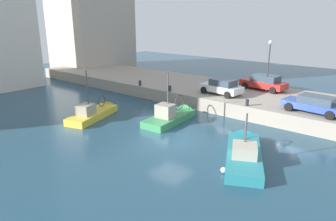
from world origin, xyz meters
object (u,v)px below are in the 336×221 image
parked_car_red (264,82)px  quay_streetlamp (269,58)px  fishing_boat_green (173,119)px  mooring_bollard_south (247,102)px  parked_car_blue (314,104)px  mooring_bollard_mid (170,88)px  parked_car_white (222,87)px  fishing_boat_teal (243,156)px  mooring_bollard_north (140,83)px  fishing_boat_yellow (95,115)px

parked_car_red → quay_streetlamp: bearing=-141.7°
fishing_boat_green → mooring_bollard_south: 6.17m
parked_car_blue → mooring_bollard_south: parked_car_blue is taller
mooring_bollard_south → mooring_bollard_mid: (0.00, 8.00, 0.00)m
fishing_boat_green → parked_car_blue: fishing_boat_green is taller
parked_car_white → mooring_bollard_south: parked_car_white is taller
parked_car_red → fishing_boat_teal: bearing=-161.8°
parked_car_blue → quay_streetlamp: 7.38m
fishing_boat_teal → quay_streetlamp: quay_streetlamp is taller
parked_car_blue → mooring_bollard_north: parked_car_blue is taller
fishing_boat_yellow → parked_car_white: fishing_boat_yellow is taller
fishing_boat_teal → fishing_boat_yellow: size_ratio=1.13×
fishing_boat_green → quay_streetlamp: (9.57, -3.85, 4.31)m
fishing_boat_green → mooring_bollard_mid: bearing=41.2°
fishing_boat_yellow → quay_streetlamp: bearing=-36.2°
parked_car_blue → mooring_bollard_north: (-1.36, 16.71, -0.41)m
quay_streetlamp → parked_car_white: bearing=142.0°
parked_car_red → mooring_bollard_mid: bearing=133.0°
parked_car_blue → mooring_bollard_north: bearing=94.7°
mooring_bollard_north → mooring_bollard_south: bearing=-90.0°
fishing_boat_green → parked_car_white: bearing=-9.9°
fishing_boat_yellow → parked_car_red: bearing=-33.3°
fishing_boat_yellow → mooring_bollard_south: 12.62m
fishing_boat_yellow → parked_car_white: size_ratio=1.53×
fishing_boat_green → quay_streetlamp: 11.18m
mooring_bollard_south → quay_streetlamp: quay_streetlamp is taller
parked_car_blue → parked_car_white: bearing=85.2°
fishing_boat_teal → parked_car_white: 11.00m
fishing_boat_teal → mooring_bollard_south: size_ratio=12.65×
mooring_bollard_north → quay_streetlamp: (5.65, -11.28, 2.98)m
fishing_boat_yellow → parked_car_blue: size_ratio=1.37×
mooring_bollard_south → quay_streetlamp: bearing=7.2°
parked_car_white → mooring_bollard_north: 8.73m
parked_car_red → parked_car_white: size_ratio=1.13×
fishing_boat_teal → quay_streetlamp: size_ratio=1.44×
parked_car_blue → quay_streetlamp: size_ratio=0.93×
parked_car_white → mooring_bollard_mid: size_ratio=7.33×
mooring_bollard_south → fishing_boat_teal: bearing=-155.6°
fishing_boat_green → mooring_bollard_south: (3.92, -4.57, 1.33)m
mooring_bollard_south → mooring_bollard_north: 12.00m
fishing_boat_teal → fishing_boat_yellow: 13.22m
parked_car_white → mooring_bollard_mid: (-2.05, 4.48, -0.45)m
parked_car_white → mooring_bollard_south: 4.10m
parked_car_red → fishing_boat_yellow: bearing=146.7°
fishing_boat_yellow → quay_streetlamp: 16.64m
fishing_boat_green → mooring_bollard_north: (3.92, 7.43, 1.33)m
fishing_boat_green → fishing_boat_teal: 8.04m
mooring_bollard_mid → fishing_boat_yellow: bearing=163.3°
parked_car_blue → mooring_bollard_mid: parked_car_blue is taller
parked_car_red → parked_car_white: 4.83m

